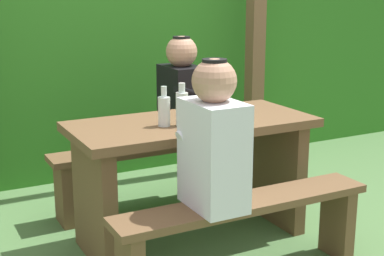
{
  "coord_description": "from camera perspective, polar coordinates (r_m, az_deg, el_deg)",
  "views": [
    {
      "loc": [
        -1.46,
        -2.8,
        1.48
      ],
      "look_at": [
        0.0,
        0.0,
        0.69
      ],
      "focal_mm": 52.9,
      "sensor_mm": 36.0,
      "label": 1
    }
  ],
  "objects": [
    {
      "name": "drinking_glass",
      "position": [
        3.21,
        1.0,
        1.49
      ],
      "size": [
        0.07,
        0.07,
        0.09
      ],
      "primitive_type": "cylinder",
      "color": "silver",
      "rests_on": "picnic_table"
    },
    {
      "name": "pergola_post_right",
      "position": [
        4.69,
        6.45,
        9.97
      ],
      "size": [
        0.12,
        0.12,
        2.3
      ],
      "primitive_type": "cube",
      "color": "brown",
      "rests_on": "ground_plane"
    },
    {
      "name": "hedge_backdrop",
      "position": [
        4.74,
        -9.57,
        7.52
      ],
      "size": [
        6.4,
        0.64,
        1.9
      ],
      "primitive_type": "cube",
      "color": "#2C721F",
      "rests_on": "ground_plane"
    },
    {
      "name": "person_black_coat",
      "position": [
        3.82,
        -1.02,
        3.48
      ],
      "size": [
        0.25,
        0.35,
        0.72
      ],
      "color": "black",
      "rests_on": "bench_far"
    },
    {
      "name": "picnic_table",
      "position": [
        3.3,
        0.0,
        -3.16
      ],
      "size": [
        1.4,
        0.64,
        0.73
      ],
      "color": "brown",
      "rests_on": "ground_plane"
    },
    {
      "name": "bench_near",
      "position": [
        2.91,
        5.29,
        -9.54
      ],
      "size": [
        1.4,
        0.24,
        0.44
      ],
      "color": "brown",
      "rests_on": "ground_plane"
    },
    {
      "name": "person_white_shirt",
      "position": [
        2.66,
        2.17,
        -1.25
      ],
      "size": [
        0.25,
        0.35,
        0.72
      ],
      "color": "silver",
      "rests_on": "bench_near"
    },
    {
      "name": "bottle_left",
      "position": [
        3.09,
        -1.02,
        2.05
      ],
      "size": [
        0.07,
        0.07,
        0.24
      ],
      "color": "silver",
      "rests_on": "picnic_table"
    },
    {
      "name": "bench_far",
      "position": [
        3.85,
        -3.94,
        -3.5
      ],
      "size": [
        1.4,
        0.24,
        0.44
      ],
      "color": "brown",
      "rests_on": "ground_plane"
    },
    {
      "name": "bottle_right",
      "position": [
        3.09,
        -2.83,
        1.8
      ],
      "size": [
        0.07,
        0.07,
        0.22
      ],
      "color": "silver",
      "rests_on": "picnic_table"
    },
    {
      "name": "cell_phone",
      "position": [
        3.25,
        2.33,
        0.93
      ],
      "size": [
        0.07,
        0.14,
        0.01
      ],
      "primitive_type": "cube",
      "rotation": [
        0.0,
        0.0,
        0.0
      ],
      "color": "silver",
      "rests_on": "picnic_table"
    },
    {
      "name": "ground_plane",
      "position": [
        3.48,
        0.0,
        -11.03
      ],
      "size": [
        12.0,
        12.0,
        0.0
      ],
      "primitive_type": "plane",
      "color": "#4D7640"
    }
  ]
}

